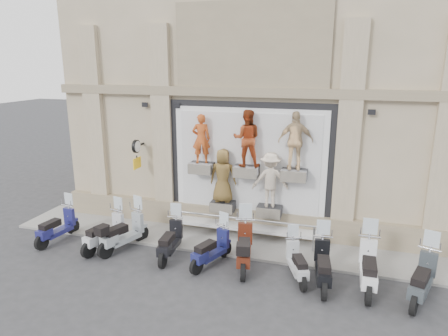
{
  "coord_description": "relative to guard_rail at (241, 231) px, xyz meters",
  "views": [
    {
      "loc": [
        2.9,
        -9.65,
        5.77
      ],
      "look_at": [
        -0.55,
        1.9,
        2.57
      ],
      "focal_mm": 32.0,
      "sensor_mm": 36.0,
      "label": 1
    }
  ],
  "objects": [
    {
      "name": "guard_rail",
      "position": [
        0.0,
        0.0,
        0.0
      ],
      "size": [
        5.06,
        0.1,
        0.93
      ],
      "primitive_type": null,
      "color": "#9EA0A5",
      "rests_on": "ground"
    },
    {
      "name": "building",
      "position": [
        0.0,
        5.0,
        5.54
      ],
      "size": [
        14.0,
        8.6,
        12.0
      ],
      "primitive_type": null,
      "color": "tan",
      "rests_on": "ground"
    },
    {
      "name": "scooter_i",
      "position": [
        3.82,
        -1.61,
        0.39
      ],
      "size": [
        0.63,
        2.1,
        1.71
      ],
      "primitive_type": null,
      "rotation": [
        0.0,
        0.0,
        -0.01
      ],
      "color": "white",
      "rests_on": "ground"
    },
    {
      "name": "ground",
      "position": [
        0.0,
        -2.0,
        -0.47
      ],
      "size": [
        90.0,
        90.0,
        0.0
      ],
      "primitive_type": "plane",
      "color": "#303033",
      "rests_on": "ground"
    },
    {
      "name": "scooter_h",
      "position": [
        2.68,
        -1.76,
        0.33
      ],
      "size": [
        0.8,
        2.02,
        1.59
      ],
      "primitive_type": null,
      "rotation": [
        0.0,
        0.0,
        0.12
      ],
      "color": "black",
      "rests_on": "ground"
    },
    {
      "name": "scooter_c",
      "position": [
        -3.46,
        -1.43,
        0.34
      ],
      "size": [
        1.2,
        2.07,
        1.62
      ],
      "primitive_type": null,
      "rotation": [
        0.0,
        0.0,
        -0.34
      ],
      "color": "#8E9599",
      "rests_on": "ground"
    },
    {
      "name": "scooter_d",
      "position": [
        -1.85,
        -1.47,
        0.3
      ],
      "size": [
        0.7,
        1.91,
        1.52
      ],
      "primitive_type": null,
      "rotation": [
        0.0,
        0.0,
        0.08
      ],
      "color": "black",
      "rests_on": "ground"
    },
    {
      "name": "scooter_f",
      "position": [
        0.45,
        -1.42,
        0.39
      ],
      "size": [
        1.02,
        2.17,
        1.7
      ],
      "primitive_type": null,
      "rotation": [
        0.0,
        0.0,
        0.2
      ],
      "color": "#4D1A0D",
      "rests_on": "ground"
    },
    {
      "name": "clock_sign_bracket",
      "position": [
        -3.9,
        0.47,
        2.34
      ],
      "size": [
        0.1,
        0.8,
        1.02
      ],
      "color": "black",
      "rests_on": "ground"
    },
    {
      "name": "scooter_e",
      "position": [
        -0.49,
        -1.6,
        0.27
      ],
      "size": [
        1.14,
        1.88,
        1.47
      ],
      "primitive_type": null,
      "rotation": [
        0.0,
        0.0,
        -0.37
      ],
      "color": "#16194E",
      "rests_on": "ground"
    },
    {
      "name": "scooter_j",
      "position": [
        5.08,
        -1.79,
        0.35
      ],
      "size": [
        1.23,
        2.1,
        1.64
      ],
      "primitive_type": null,
      "rotation": [
        0.0,
        0.0,
        -0.34
      ],
      "color": "#31383C",
      "rests_on": "ground"
    },
    {
      "name": "scooter_g",
      "position": [
        1.99,
        -1.65,
        0.22
      ],
      "size": [
        1.08,
        1.75,
        1.37
      ],
      "primitive_type": null,
      "rotation": [
        0.0,
        0.0,
        0.38
      ],
      "color": "#B1B5B8",
      "rests_on": "ground"
    },
    {
      "name": "sidewalk",
      "position": [
        0.0,
        0.1,
        -0.43
      ],
      "size": [
        16.0,
        2.2,
        0.08
      ],
      "primitive_type": "cube",
      "color": "#9A9791",
      "rests_on": "ground"
    },
    {
      "name": "shop_vitrine",
      "position": [
        0.11,
        0.73,
        1.99
      ],
      "size": [
        5.6,
        0.92,
        4.3
      ],
      "color": "black",
      "rests_on": "ground"
    },
    {
      "name": "scooter_b",
      "position": [
        -4.05,
        -1.56,
        0.32
      ],
      "size": [
        1.01,
        2.0,
        1.56
      ],
      "primitive_type": null,
      "rotation": [
        0.0,
        0.0,
        -0.25
      ],
      "color": "#BABBC1",
      "rests_on": "ground"
    },
    {
      "name": "scooter_a",
      "position": [
        -5.88,
        -1.53,
        0.29
      ],
      "size": [
        0.77,
        1.9,
        1.5
      ],
      "primitive_type": null,
      "rotation": [
        0.0,
        0.0,
        -0.13
      ],
      "color": "#181854",
      "rests_on": "ground"
    }
  ]
}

